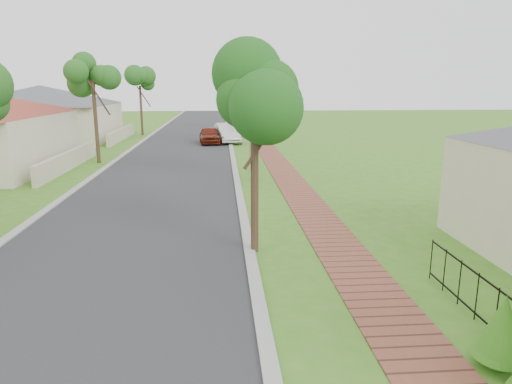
{
  "coord_description": "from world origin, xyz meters",
  "views": [
    {
      "loc": [
        -0.09,
        -5.95,
        4.57
      ],
      "look_at": [
        0.91,
        7.14,
        1.5
      ],
      "focal_mm": 32.0,
      "sensor_mm": 36.0,
      "label": 1
    }
  ],
  "objects_px": {
    "parked_car_white": "(227,133)",
    "near_tree": "(255,101)",
    "parked_car_red": "(210,135)",
    "utility_pole": "(251,105)"
  },
  "relations": [
    {
      "from": "parked_car_white",
      "to": "near_tree",
      "type": "distance_m",
      "value": 25.65
    },
    {
      "from": "parked_car_red",
      "to": "utility_pole",
      "type": "xyz_separation_m",
      "value": [
        2.55,
        -12.2,
        2.88
      ]
    },
    {
      "from": "parked_car_red",
      "to": "near_tree",
      "type": "relative_size",
      "value": 0.75
    },
    {
      "from": "parked_car_red",
      "to": "parked_car_white",
      "type": "bearing_deg",
      "value": 20.5
    },
    {
      "from": "utility_pole",
      "to": "parked_car_white",
      "type": "bearing_deg",
      "value": 95.1
    },
    {
      "from": "parked_car_red",
      "to": "parked_car_white",
      "type": "relative_size",
      "value": 0.85
    },
    {
      "from": "parked_car_white",
      "to": "near_tree",
      "type": "bearing_deg",
      "value": -98.9
    },
    {
      "from": "parked_car_red",
      "to": "near_tree",
      "type": "xyz_separation_m",
      "value": [
        1.8,
        -24.76,
        3.49
      ]
    },
    {
      "from": "parked_car_red",
      "to": "parked_car_white",
      "type": "height_order",
      "value": "parked_car_white"
    },
    {
      "from": "parked_car_red",
      "to": "parked_car_white",
      "type": "distance_m",
      "value": 1.55
    }
  ]
}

